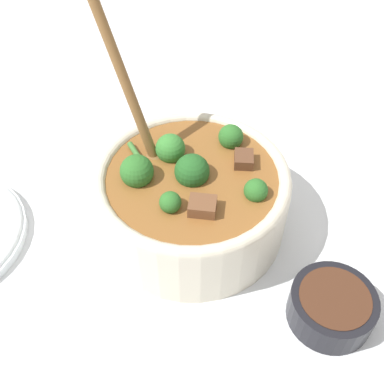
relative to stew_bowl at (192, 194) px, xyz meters
The scene contains 3 objects.
ground_plane 0.06m from the stew_bowl, 146.94° to the left, with size 4.00×4.00×0.00m, color silver.
stew_bowl is the anchor object (origin of this frame).
condiment_bowl 0.21m from the stew_bowl, 145.67° to the left, with size 0.09×0.09×0.04m.
Camera 1 is at (-0.05, 0.39, 0.49)m, focal length 45.00 mm.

